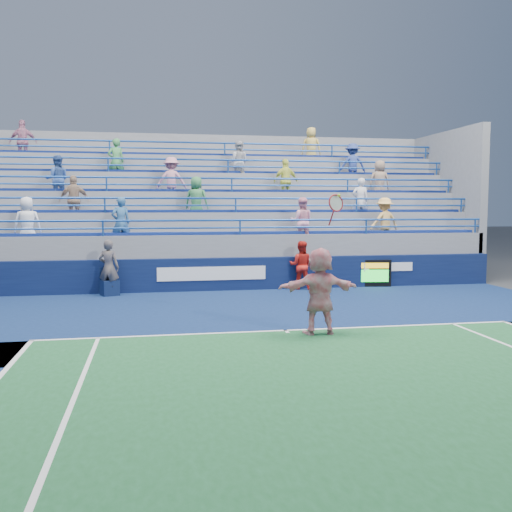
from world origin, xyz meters
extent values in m
plane|color=#333538|center=(0.00, 0.00, 0.00)|extent=(120.00, 120.00, 0.00)
cube|color=#0E2046|center=(0.00, 2.20, 0.01)|extent=(18.00, 8.40, 0.02)
cube|color=white|center=(0.00, 0.00, 0.02)|extent=(11.00, 0.10, 0.01)
cube|color=white|center=(0.00, -0.10, 0.02)|extent=(0.08, 0.30, 0.01)
cube|color=#0A1338|center=(0.00, 6.50, 0.55)|extent=(18.00, 0.30, 1.10)
cube|color=white|center=(-1.00, 6.34, 0.60)|extent=(3.60, 0.02, 0.45)
cube|color=white|center=(5.20, 6.34, 0.70)|extent=(1.80, 0.02, 0.30)
cube|color=slate|center=(0.00, 9.45, 0.55)|extent=(18.00, 5.60, 1.10)
cube|color=slate|center=(0.00, 9.45, 0.93)|extent=(18.00, 5.60, 1.85)
cube|color=navy|center=(0.00, 7.10, 1.90)|extent=(17.40, 0.45, 0.10)
cylinder|color=#1C4A99|center=(0.00, 6.70, 2.35)|extent=(18.00, 0.07, 0.07)
cube|color=slate|center=(0.00, 9.95, 1.30)|extent=(18.00, 4.60, 2.60)
cube|color=navy|center=(0.00, 8.10, 2.65)|extent=(17.40, 0.45, 0.10)
cylinder|color=#1C4A99|center=(0.00, 7.70, 3.10)|extent=(18.00, 0.07, 0.07)
cube|color=slate|center=(0.00, 10.45, 1.68)|extent=(18.00, 3.60, 3.35)
cube|color=navy|center=(0.00, 9.10, 3.40)|extent=(17.40, 0.45, 0.10)
cylinder|color=#1C4A99|center=(0.00, 8.70, 3.85)|extent=(18.00, 0.07, 0.07)
cube|color=slate|center=(0.00, 10.95, 2.05)|extent=(18.00, 2.60, 4.10)
cube|color=navy|center=(0.00, 10.10, 4.15)|extent=(17.40, 0.45, 0.10)
cylinder|color=#1C4A99|center=(0.00, 9.70, 4.60)|extent=(18.00, 0.07, 0.07)
cube|color=slate|center=(0.00, 11.45, 2.42)|extent=(18.00, 1.60, 4.85)
cube|color=navy|center=(0.00, 11.10, 4.90)|extent=(17.40, 0.45, 0.10)
cylinder|color=#1C4A99|center=(0.00, 10.70, 5.35)|extent=(18.00, 0.07, 0.07)
imported|color=navy|center=(5.19, 10.10, 4.53)|extent=(1.14, 0.70, 1.70)
imported|color=#E7EE5C|center=(2.15, 9.10, 3.78)|extent=(1.06, 0.63, 1.70)
imported|color=pink|center=(-2.19, 9.10, 3.78)|extent=(1.15, 0.73, 1.70)
imported|color=#42934F|center=(-4.23, 10.10, 4.53)|extent=(0.69, 0.53, 1.70)
imported|color=silver|center=(4.79, 8.10, 3.03)|extent=(0.67, 0.48, 1.70)
imported|color=#947862|center=(5.96, 9.10, 3.78)|extent=(0.88, 0.62, 1.70)
imported|color=#377B47|center=(-1.35, 8.10, 3.03)|extent=(0.95, 0.77, 1.70)
imported|color=#E3BE58|center=(3.72, 11.10, 5.28)|extent=(0.94, 0.72, 1.70)
imported|color=white|center=(-6.89, 7.10, 2.28)|extent=(0.89, 0.64, 1.70)
imported|color=#34559C|center=(-6.24, 9.10, 3.78)|extent=(0.87, 0.70, 1.70)
imported|color=#BBBBC1|center=(0.46, 10.10, 4.53)|extent=(0.98, 0.85, 1.70)
imported|color=#C27D9D|center=(-7.76, 11.10, 5.28)|extent=(1.03, 0.50, 1.70)
imported|color=#FFBF63|center=(5.34, 7.10, 2.28)|extent=(1.19, 0.81, 1.70)
imported|color=#A1826B|center=(-5.54, 8.10, 3.03)|extent=(1.05, 0.57, 1.70)
imported|color=#2D5A89|center=(-3.95, 7.10, 2.28)|extent=(0.70, 0.55, 1.70)
imported|color=#F7A0BB|center=(2.25, 7.10, 2.28)|extent=(0.95, 0.82, 1.70)
cube|color=black|center=(4.59, 6.39, 0.48)|extent=(1.38, 0.35, 0.95)
cube|color=gold|center=(4.59, 6.30, 0.76)|extent=(1.17, 0.02, 0.19)
cube|color=#19E533|center=(4.59, 6.30, 0.40)|extent=(1.17, 0.02, 0.43)
cube|color=#0B1838|center=(-4.28, 6.00, 0.25)|extent=(0.65, 0.65, 0.50)
cube|color=#0B1838|center=(-4.28, 6.23, 0.70)|extent=(0.49, 0.24, 0.39)
imported|color=white|center=(0.66, -0.42, 0.96)|extent=(1.80, 0.60, 1.93)
torus|color=maroon|center=(1.01, -0.42, 2.89)|extent=(0.40, 0.23, 0.39)
cylinder|color=maroon|center=(0.91, -0.42, 2.57)|extent=(0.09, 0.22, 0.35)
sphere|color=#D6EC36|center=(1.06, -0.47, 3.06)|extent=(0.07, 0.07, 0.07)
imported|color=#131C36|center=(-4.29, 5.97, 0.89)|extent=(0.75, 0.60, 1.79)
imported|color=red|center=(2.01, 6.24, 0.83)|extent=(0.96, 0.86, 1.65)
camera|label=1|loc=(-2.94, -12.35, 2.82)|focal=40.00mm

